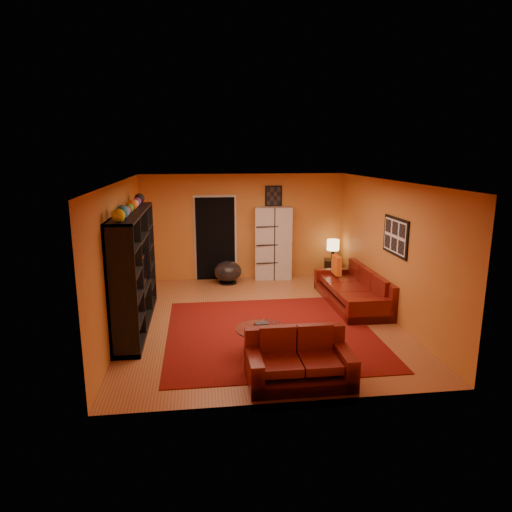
{
  "coord_description": "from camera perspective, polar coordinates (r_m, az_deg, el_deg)",
  "views": [
    {
      "loc": [
        -1.12,
        -8.15,
        3.11
      ],
      "look_at": [
        -0.06,
        0.1,
        1.21
      ],
      "focal_mm": 32.0,
      "sensor_mm": 36.0,
      "label": 1
    }
  ],
  "objects": [
    {
      "name": "table_lamp",
      "position": [
        11.42,
        9.61,
        1.3
      ],
      "size": [
        0.3,
        0.3,
        0.5
      ],
      "color": "black",
      "rests_on": "side_table"
    },
    {
      "name": "floor",
      "position": [
        8.79,
        0.46,
        -7.86
      ],
      "size": [
        6.0,
        6.0,
        0.0
      ],
      "primitive_type": "plane",
      "color": "brown",
      "rests_on": "ground"
    },
    {
      "name": "doorway",
      "position": [
        11.31,
        -5.09,
        2.16
      ],
      "size": [
        0.95,
        0.1,
        2.04
      ],
      "primitive_type": "cube",
      "color": "black",
      "rests_on": "floor"
    },
    {
      "name": "throw_pillow",
      "position": [
        10.41,
        10.04,
        -1.13
      ],
      "size": [
        0.12,
        0.42,
        0.42
      ],
      "primitive_type": "cube",
      "color": "orange",
      "rests_on": "sofa"
    },
    {
      "name": "storage_cabinet",
      "position": [
        11.32,
        2.16,
        1.6
      ],
      "size": [
        0.94,
        0.49,
        1.8
      ],
      "primitive_type": "cube",
      "rotation": [
        0.0,
        0.0,
        -0.1
      ],
      "color": "beige",
      "rests_on": "floor"
    },
    {
      "name": "wall_front",
      "position": [
        5.57,
        4.69,
        -6.14
      ],
      "size": [
        6.0,
        0.0,
        6.0
      ],
      "primitive_type": "plane",
      "rotation": [
        -1.57,
        0.0,
        0.0
      ],
      "color": "#C8732C",
      "rests_on": "floor"
    },
    {
      "name": "loveseat",
      "position": [
        6.52,
        5.29,
        -12.85
      ],
      "size": [
        1.44,
        0.86,
        0.85
      ],
      "rotation": [
        0.0,
        0.0,
        1.57
      ],
      "color": "#540F0B",
      "rests_on": "rug"
    },
    {
      "name": "wall_right",
      "position": [
        9.09,
        16.28,
        0.86
      ],
      "size": [
        0.0,
        6.0,
        6.0
      ],
      "primitive_type": "plane",
      "rotation": [
        1.57,
        0.0,
        -1.57
      ],
      "color": "#C8732C",
      "rests_on": "floor"
    },
    {
      "name": "coffee_table",
      "position": [
        7.23,
        0.73,
        -9.38
      ],
      "size": [
        0.83,
        0.83,
        0.41
      ],
      "rotation": [
        0.0,
        0.0,
        -0.08
      ],
      "color": "silver",
      "rests_on": "floor"
    },
    {
      "name": "wall_back",
      "position": [
        11.35,
        -1.59,
        3.68
      ],
      "size": [
        6.0,
        0.0,
        6.0
      ],
      "primitive_type": "plane",
      "rotation": [
        1.57,
        0.0,
        0.0
      ],
      "color": "#C8732C",
      "rests_on": "floor"
    },
    {
      "name": "tv",
      "position": [
        8.56,
        -14.53,
        -1.75
      ],
      "size": [
        1.01,
        0.13,
        0.58
      ],
      "primitive_type": "imported",
      "rotation": [
        0.0,
        0.0,
        1.57
      ],
      "color": "black",
      "rests_on": "entertainment_unit"
    },
    {
      "name": "sofa",
      "position": [
        9.8,
        12.48,
        -4.23
      ],
      "size": [
        1.01,
        2.45,
        0.85
      ],
      "rotation": [
        0.0,
        0.0,
        0.0
      ],
      "color": "#540F0B",
      "rests_on": "rug"
    },
    {
      "name": "wall_left",
      "position": [
        8.46,
        -16.56,
        -0.03
      ],
      "size": [
        0.0,
        6.0,
        6.0
      ],
      "primitive_type": "plane",
      "rotation": [
        1.57,
        0.0,
        1.57
      ],
      "color": "#C8732C",
      "rests_on": "floor"
    },
    {
      "name": "ceiling",
      "position": [
        8.24,
        0.49,
        9.31
      ],
      "size": [
        6.0,
        6.0,
        0.0
      ],
      "primitive_type": "plane",
      "rotation": [
        3.14,
        0.0,
        0.0
      ],
      "color": "white",
      "rests_on": "wall_back"
    },
    {
      "name": "entertainment_unit",
      "position": [
        8.48,
        -14.95,
        -1.64
      ],
      "size": [
        0.45,
        3.0,
        2.1
      ],
      "primitive_type": "cube",
      "color": "black",
      "rests_on": "floor"
    },
    {
      "name": "side_table",
      "position": [
        11.55,
        9.5,
        -1.65
      ],
      "size": [
        0.49,
        0.49,
        0.5
      ],
      "primitive_type": "cube",
      "rotation": [
        0.0,
        0.0,
        -0.27
      ],
      "color": "black",
      "rests_on": "floor"
    },
    {
      "name": "rug",
      "position": [
        8.16,
        1.84,
        -9.51
      ],
      "size": [
        3.6,
        3.6,
        0.01
      ],
      "primitive_type": "cube",
      "color": "#570C0A",
      "rests_on": "floor"
    },
    {
      "name": "wall_art_back",
      "position": [
        11.33,
        2.21,
        7.48
      ],
      "size": [
        0.42,
        0.03,
        0.52
      ],
      "primitive_type": "cube",
      "color": "black",
      "rests_on": "wall_back"
    },
    {
      "name": "wall_art_right",
      "position": [
        8.76,
        17.05,
        2.37
      ],
      "size": [
        0.03,
        1.0,
        0.7
      ],
      "primitive_type": "cube",
      "color": "black",
      "rests_on": "wall_right"
    },
    {
      "name": "bowl_chair",
      "position": [
        11.03,
        -3.53,
        -1.96
      ],
      "size": [
        0.67,
        0.67,
        0.54
      ],
      "color": "black",
      "rests_on": "floor"
    }
  ]
}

